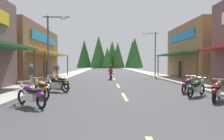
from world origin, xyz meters
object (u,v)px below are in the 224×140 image
at_px(motorcycle_parked_left_0, 31,95).
at_px(motorcycle_parked_left_3, 60,82).
at_px(rider_cruising_lead, 111,74).
at_px(pedestrian_by_shop, 31,73).
at_px(motorcycle_parked_left_1, 42,88).
at_px(motorcycle_parked_left_2, 57,84).
at_px(streetlamp_right, 153,48).
at_px(pedestrian_browsing, 57,70).
at_px(motorcycle_parked_right_2, 217,91).
at_px(streetlamp_left, 52,40).
at_px(motorcycle_parked_right_4, 188,85).
at_px(motorcycle_parked_right_3, 196,88).

distance_m(motorcycle_parked_left_0, motorcycle_parked_left_3, 5.87).
distance_m(motorcycle_parked_left_0, rider_cruising_lead, 13.75).
relative_size(motorcycle_parked_left_0, pedestrian_by_shop, 0.97).
bearing_deg(motorcycle_parked_left_1, motorcycle_parked_left_0, 150.31).
distance_m(motorcycle_parked_left_1, motorcycle_parked_left_2, 2.05).
xyz_separation_m(streetlamp_right, pedestrian_browsing, (-12.18, -2.50, -2.87)).
height_order(motorcycle_parked_left_1, rider_cruising_lead, rider_cruising_lead).
relative_size(motorcycle_parked_right_2, pedestrian_by_shop, 0.98).
xyz_separation_m(rider_cruising_lead, pedestrian_browsing, (-6.39, 1.74, 0.39)).
distance_m(streetlamp_right, pedestrian_browsing, 12.76).
xyz_separation_m(streetlamp_left, rider_cruising_lead, (4.95, 5.41, -3.11)).
height_order(motorcycle_parked_right_4, pedestrian_by_shop, pedestrian_by_shop).
distance_m(motorcycle_parked_right_4, motorcycle_parked_left_1, 8.57).
xyz_separation_m(motorcycle_parked_left_0, motorcycle_parked_left_2, (0.02, 4.13, 0.00)).
height_order(motorcycle_parked_right_3, pedestrian_browsing, pedestrian_browsing).
bearing_deg(motorcycle_parked_left_3, pedestrian_browsing, -31.02).
bearing_deg(motorcycle_parked_left_3, motorcycle_parked_left_1, 132.07).
height_order(motorcycle_parked_left_0, motorcycle_parked_left_1, same).
xyz_separation_m(motorcycle_parked_right_4, rider_cruising_lead, (-4.48, 9.70, 0.17)).
relative_size(streetlamp_right, motorcycle_parked_left_3, 3.69).
bearing_deg(streetlamp_right, motorcycle_parked_left_1, -122.40).
bearing_deg(streetlamp_left, rider_cruising_lead, 47.56).
xyz_separation_m(motorcycle_parked_left_2, pedestrian_by_shop, (-2.68, 2.89, 0.54)).
distance_m(motorcycle_parked_right_2, motorcycle_parked_right_3, 1.31).
relative_size(motorcycle_parked_right_2, motorcycle_parked_left_0, 1.01).
bearing_deg(pedestrian_browsing, motorcycle_parked_left_0, 168.92).
bearing_deg(pedestrian_by_shop, motorcycle_parked_left_2, -112.62).
relative_size(motorcycle_parked_left_2, pedestrian_by_shop, 1.06).
height_order(motorcycle_parked_right_3, rider_cruising_lead, rider_cruising_lead).
bearing_deg(motorcycle_parked_right_4, motorcycle_parked_left_3, 115.07).
bearing_deg(streetlamp_right, motorcycle_parked_right_2, -93.69).
bearing_deg(motorcycle_parked_right_4, motorcycle_parked_right_3, -145.50).
distance_m(pedestrian_by_shop, pedestrian_browsing, 7.95).
bearing_deg(motorcycle_parked_left_2, streetlamp_right, -94.15).
xyz_separation_m(motorcycle_parked_right_2, motorcycle_parked_right_4, (-0.24, 2.66, 0.00)).
bearing_deg(motorcycle_parked_right_4, pedestrian_browsing, 84.21).
bearing_deg(motorcycle_parked_right_2, streetlamp_left, 93.27).
bearing_deg(rider_cruising_lead, pedestrian_by_shop, 131.59).
bearing_deg(rider_cruising_lead, motorcycle_parked_left_2, 155.25).
bearing_deg(motorcycle_parked_right_4, streetlamp_left, 106.18).
xyz_separation_m(motorcycle_parked_right_2, rider_cruising_lead, (-4.71, 12.36, 0.17)).
xyz_separation_m(motorcycle_parked_right_3, motorcycle_parked_right_4, (0.15, 1.41, 0.00)).
bearing_deg(motorcycle_parked_right_3, rider_cruising_lead, 69.84).
height_order(streetlamp_left, motorcycle_parked_right_2, streetlamp_left).
height_order(motorcycle_parked_right_3, motorcycle_parked_left_0, same).
height_order(motorcycle_parked_right_4, motorcycle_parked_left_2, same).
height_order(motorcycle_parked_left_3, rider_cruising_lead, rider_cruising_lead).
bearing_deg(streetlamp_left, motorcycle_parked_right_3, -31.59).
distance_m(streetlamp_left, motorcycle_parked_right_4, 10.86).
bearing_deg(motorcycle_parked_right_2, motorcycle_parked_right_3, 56.28).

